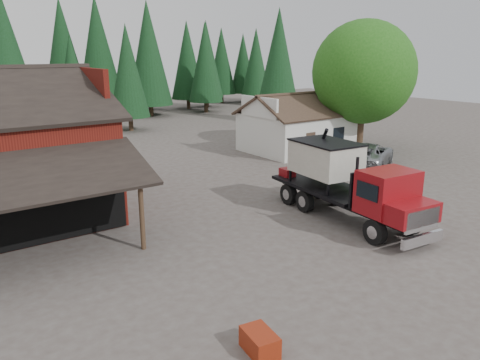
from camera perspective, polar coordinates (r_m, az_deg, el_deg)
ground at (r=20.83m, az=5.07°, el=-6.57°), size 120.00×120.00×0.00m
farmhouse at (r=38.18m, az=7.05°, el=6.11°), size 8.60×6.42×4.65m
deciduous_tree at (r=38.60m, az=14.87°, el=12.16°), size 8.00×8.00×10.20m
conifer_backdrop at (r=58.41m, az=-23.30°, el=6.54°), size 76.00×16.00×16.00m
near_pine_b at (r=48.31m, az=-13.54°, el=12.79°), size 3.96×3.96×10.40m
near_pine_c at (r=53.38m, az=4.72°, el=14.44°), size 4.84×4.84×12.40m
near_pine_d at (r=49.25m, az=-26.61°, el=13.42°), size 5.28×5.28×13.40m
feed_truck at (r=22.59m, az=12.84°, el=-0.04°), size 3.36×9.23×4.07m
silver_car at (r=33.67m, az=15.31°, el=2.99°), size 6.65×5.25×1.68m
equip_box at (r=13.19m, az=2.42°, el=-19.15°), size 0.86×1.19×0.60m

